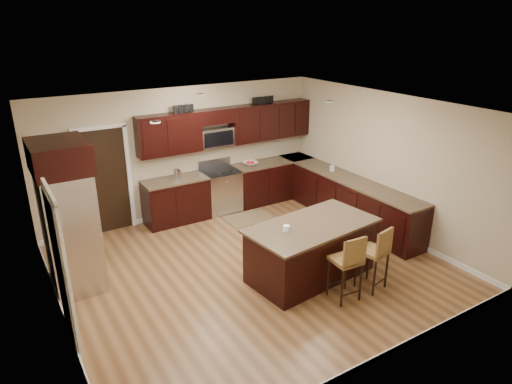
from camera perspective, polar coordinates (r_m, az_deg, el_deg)
floor at (r=7.85m, az=-0.45°, el=-9.43°), size 6.00×6.00×0.00m
ceiling at (r=6.89m, az=-0.52°, el=10.31°), size 6.00×6.00×0.00m
wall_back at (r=9.60m, az=-9.04°, el=4.88°), size 6.00×0.00×6.00m
wall_left at (r=6.38m, az=-24.30°, el=-5.33°), size 0.00×5.50×5.50m
wall_right at (r=9.09m, az=15.95°, el=3.40°), size 0.00×5.50×5.50m
base_cabinets at (r=9.69m, az=4.73°, el=-0.32°), size 4.02×3.96×0.92m
upper_cabinets at (r=9.77m, az=-3.13°, el=8.36°), size 4.00×0.33×0.80m
range at (r=9.89m, az=-4.45°, el=0.19°), size 0.76×0.64×1.11m
microwave at (r=9.67m, az=-5.06°, el=6.84°), size 0.76×0.31×0.40m
doorway at (r=9.21m, az=-18.35°, el=1.25°), size 0.85×0.03×2.06m
pantry_door at (r=6.26m, az=-23.25°, el=-9.08°), size 0.03×0.80×2.04m
letter_decor at (r=9.61m, az=-3.95°, el=10.90°), size 2.20×0.03×0.15m
island at (r=7.50m, az=6.87°, el=-7.41°), size 2.21×1.32×0.92m
stool_mid at (r=6.84m, az=11.50°, el=-8.41°), size 0.42×0.42×1.07m
stool_right at (r=7.22m, az=14.85°, el=-7.19°), size 0.46×0.46×1.05m
refrigerator at (r=7.39m, az=-22.42°, el=-2.74°), size 0.79×1.01×2.35m
floor_mat at (r=9.65m, az=-0.81°, el=-3.28°), size 1.00×0.67×0.01m
fruit_bowl at (r=10.07m, az=-0.72°, el=3.58°), size 0.36×0.36×0.08m
soap_bottle at (r=9.79m, az=9.52°, el=3.08°), size 0.10×0.10×0.18m
canister_tall at (r=9.32m, az=-9.88°, el=2.25°), size 0.12×0.12×0.21m
canister_short at (r=9.34m, az=-9.63°, el=2.18°), size 0.11×0.11×0.17m
island_jar at (r=6.98m, az=3.82°, el=-4.58°), size 0.10×0.10×0.10m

